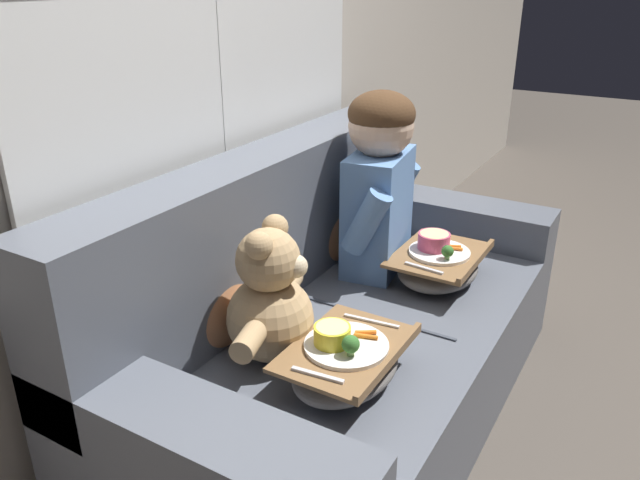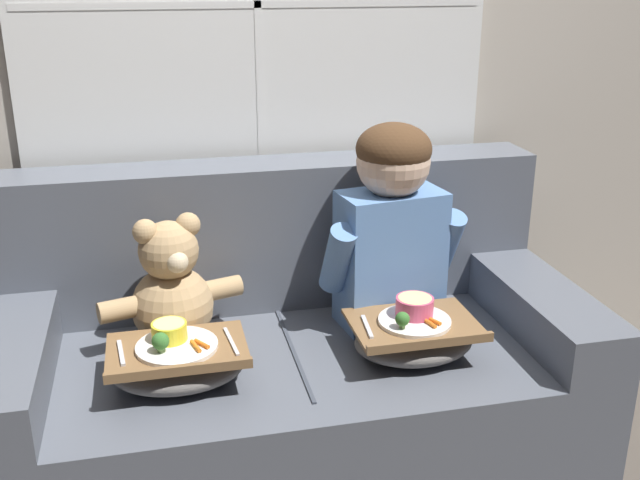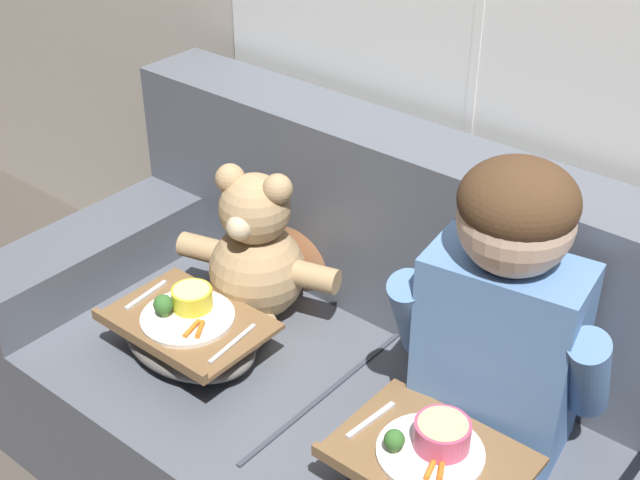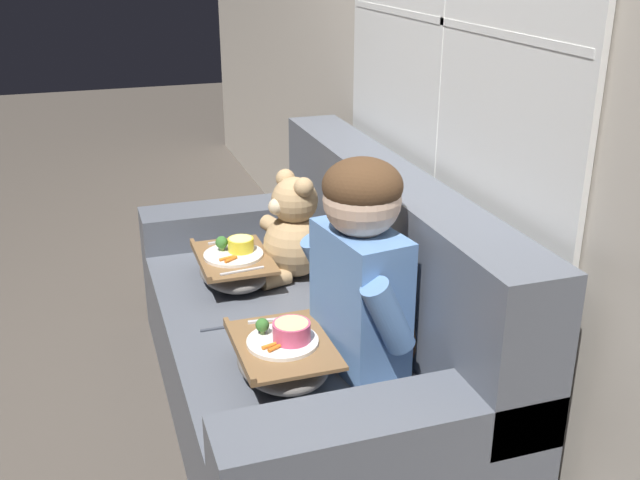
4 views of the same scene
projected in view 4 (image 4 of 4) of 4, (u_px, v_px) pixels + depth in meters
ground_plane at (299, 414)px, 2.84m from camera, size 14.00×14.00×0.00m
wall_back_with_window at (454, 57)px, 2.51m from camera, size 8.00×0.08×2.60m
couch at (317, 336)px, 2.74m from camera, size 1.86×0.92×0.92m
throw_pillow_behind_child at (413, 310)px, 2.39m from camera, size 0.33×0.16×0.34m
throw_pillow_behind_teddy at (339, 233)px, 3.02m from camera, size 0.33×0.16×0.34m
child_figure at (361, 256)px, 2.26m from camera, size 0.50×0.26×0.67m
teddy_bear at (294, 233)px, 2.95m from camera, size 0.46×0.33×0.42m
lap_tray_child at (283, 356)px, 2.30m from camera, size 0.38×0.29×0.18m
lap_tray_teddy at (234, 267)px, 2.93m from camera, size 0.39×0.28×0.18m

